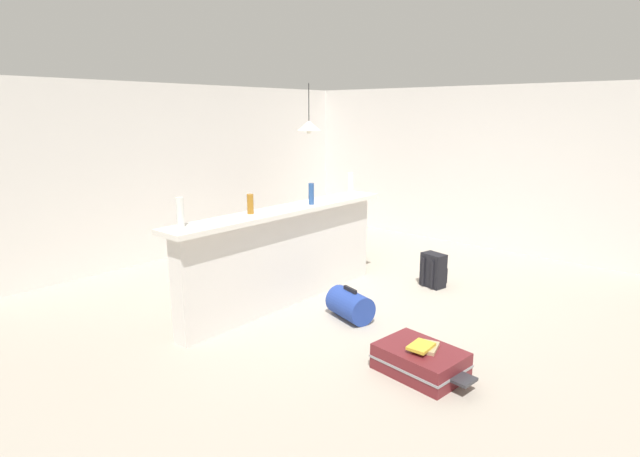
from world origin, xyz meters
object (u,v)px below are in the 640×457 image
book_stack (424,347)px  duffel_bag_blue (350,305)px  suitcase_flat_maroon (421,361)px  backpack_black (434,271)px  bottle_blue (311,194)px  bottle_clear (350,183)px  dining_chair_near_partition (340,226)px  pendant_lamp (309,126)px  dining_table (310,212)px  bottle_amber (250,204)px  bottle_white (180,212)px

book_stack → duffel_bag_blue: bearing=65.9°
suitcase_flat_maroon → backpack_black: backpack_black is taller
bottle_blue → bottle_clear: (0.84, 0.09, 0.02)m
suitcase_flat_maroon → book_stack: bearing=-96.5°
dining_chair_near_partition → bottle_clear: bearing=-131.7°
bottle_blue → pendant_lamp: (1.29, 1.19, 0.71)m
suitcase_flat_maroon → dining_table: bearing=56.0°
bottle_blue → bottle_amber: bearing=171.9°
bottle_white → dining_table: bottle_white is taller
backpack_black → dining_table: bearing=87.1°
bottle_blue → backpack_black: (1.21, -0.93, -1.01)m
bottle_blue → bottle_clear: 0.85m
dining_table → backpack_black: (-0.11, -2.14, -0.44)m
pendant_lamp → duffel_bag_blue: pendant_lamp is taller
bottle_clear → book_stack: bottle_clear is taller
dining_chair_near_partition → bottle_blue: bearing=-155.0°
dining_table → dining_chair_near_partition: 0.61m
bottle_clear → suitcase_flat_maroon: bearing=-129.2°
bottle_white → backpack_black: size_ratio=0.65×
dining_table → duffel_bag_blue: (-1.58, -1.97, -0.50)m
bottle_clear → dining_chair_near_partition: bottle_clear is taller
backpack_black → book_stack: size_ratio=1.35×
bottle_blue → dining_chair_near_partition: 1.60m
bottle_white → book_stack: (0.86, -2.05, -0.98)m
bottle_white → book_stack: size_ratio=0.88×
pendant_lamp → suitcase_flat_maroon: pendant_lamp is taller
pendant_lamp → bottle_amber: bearing=-152.9°
bottle_clear → pendant_lamp: (0.44, 1.10, 0.69)m
bottle_white → dining_table: 3.19m
backpack_black → bottle_white: bearing=159.4°
bottle_amber → suitcase_flat_maroon: size_ratio=0.24×
pendant_lamp → duffel_bag_blue: size_ratio=1.28×
bottle_clear → duffel_bag_blue: bearing=-142.2°
bottle_amber → dining_chair_near_partition: bottle_amber is taller
bottle_amber → duffel_bag_blue: size_ratio=0.37×
bottle_amber → bottle_clear: bottle_clear is taller
bottle_blue → book_stack: bearing=-112.0°
duffel_bag_blue → book_stack: 1.27m
dining_chair_near_partition → backpack_black: dining_chair_near_partition is taller
duffel_bag_blue → bottle_amber: bearing=122.1°
dining_table → suitcase_flat_maroon: dining_table is taller
duffel_bag_blue → bottle_clear: bearing=37.8°
bottle_white → book_stack: bottle_white is taller
pendant_lamp → bottle_blue: bearing=-137.3°
bottle_white → duffel_bag_blue: bottle_white is taller
bottle_white → backpack_black: (2.84, -1.07, -1.02)m
backpack_black → duffel_bag_blue: size_ratio=0.77×
suitcase_flat_maroon → bottle_amber: bearing=91.1°
bottle_white → bottle_blue: size_ratio=1.14×
dining_table → bottle_clear: bearing=-113.1°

